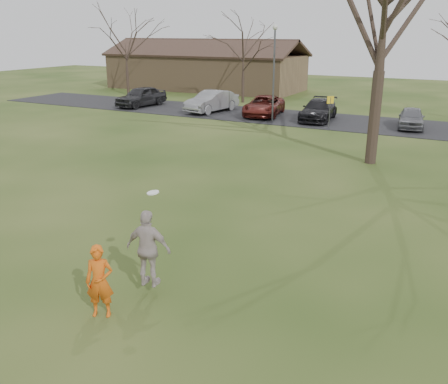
% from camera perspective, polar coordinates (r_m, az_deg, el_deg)
% --- Properties ---
extents(ground, '(120.00, 120.00, 0.00)m').
position_cam_1_polar(ground, '(11.39, -9.60, -12.91)').
color(ground, '#1E380F').
rests_on(ground, ground).
extents(parking_strip, '(62.00, 6.50, 0.04)m').
position_cam_1_polar(parking_strip, '(33.71, 16.92, 7.66)').
color(parking_strip, black).
rests_on(parking_strip, ground).
extents(player_defender, '(0.71, 0.62, 1.64)m').
position_cam_1_polar(player_defender, '(10.79, -14.46, -10.16)').
color(player_defender, '#D65711').
rests_on(player_defender, ground).
extents(car_0, '(2.45, 4.87, 1.59)m').
position_cam_1_polar(car_0, '(40.55, -9.75, 11.06)').
color(car_0, '#262629').
rests_on(car_0, parking_strip).
extents(car_1, '(2.50, 5.02, 1.58)m').
position_cam_1_polar(car_1, '(37.19, -1.46, 10.65)').
color(car_1, gray).
rests_on(car_1, parking_strip).
extents(car_2, '(3.20, 5.39, 1.40)m').
position_cam_1_polar(car_2, '(35.64, 4.73, 10.11)').
color(car_2, '#5D1B16').
rests_on(car_2, parking_strip).
extents(car_3, '(2.39, 4.99, 1.40)m').
position_cam_1_polar(car_3, '(34.21, 11.08, 9.48)').
color(car_3, black).
rests_on(car_3, parking_strip).
extents(car_4, '(2.01, 3.94, 1.29)m').
position_cam_1_polar(car_4, '(33.00, 21.22, 8.16)').
color(car_4, slate).
rests_on(car_4, parking_strip).
extents(catching_play, '(1.14, 0.62, 2.32)m').
position_cam_1_polar(catching_play, '(11.21, -8.89, -6.62)').
color(catching_play, '#B1A29F').
rests_on(catching_play, ground).
extents(building, '(20.60, 8.50, 5.14)m').
position_cam_1_polar(building, '(52.71, -2.23, 14.15)').
color(building, '#8C6D4C').
rests_on(building, ground).
extents(lamp_post, '(0.34, 0.34, 6.27)m').
position_cam_1_polar(lamp_post, '(32.52, 5.93, 15.00)').
color(lamp_post, '#47474C').
rests_on(lamp_post, ground).
extents(sign_yellow, '(0.35, 0.35, 2.08)m').
position_cam_1_polar(sign_yellow, '(31.03, 12.39, 9.83)').
color(sign_yellow, '#47474C').
rests_on(sign_yellow, ground).
extents(big_tree, '(9.00, 9.00, 14.00)m').
position_cam_1_polar(big_tree, '(23.03, 18.54, 20.36)').
color(big_tree, '#352821').
rests_on(big_tree, ground).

